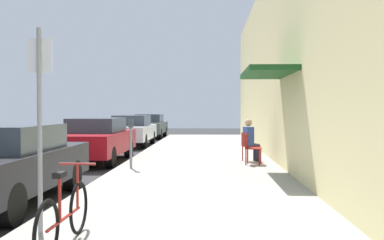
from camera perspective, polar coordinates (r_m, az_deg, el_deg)
The scene contains 13 objects.
ground_plane at distance 9.35m, azimuth -13.64°, elevation -9.05°, with size 60.00×60.00×0.00m, color #2D2D30.
sidewalk_slab at distance 10.96m, azimuth 0.81°, elevation -7.16°, with size 4.50×32.00×0.12m, color #9E9B93.
building_facade at distance 11.14m, azimuth 13.38°, elevation 9.09°, with size 1.40×32.00×6.39m.
parked_car_0 at distance 8.24m, azimuth -24.04°, elevation -5.37°, with size 1.80×4.40×1.41m.
parked_car_1 at distance 13.96m, azimuth -12.78°, elevation -2.55°, with size 1.80×4.40×1.42m.
parked_car_2 at distance 19.98m, azimuth -8.14°, elevation -1.36°, with size 1.80×4.40×1.44m.
parked_car_3 at distance 25.73m, azimuth -5.77°, elevation -0.76°, with size 1.80×4.40×1.43m.
parking_meter at distance 11.40m, azimuth -8.23°, elevation -2.66°, with size 0.12×0.10×1.32m.
street_sign at distance 5.68m, azimuth -19.84°, elevation 0.85°, with size 0.32×0.06×2.60m.
bicycle_0 at distance 5.14m, azimuth -16.79°, elevation -12.23°, with size 0.46×1.71×0.90m.
cafe_chair_0 at distance 12.26m, azimuth 7.91°, elevation -3.61°, with size 0.53×0.53×0.87m.
cafe_chair_1 at distance 12.98m, azimuth 7.61°, elevation -3.34°, with size 0.56×0.56×0.87m.
seated_patron_1 at distance 12.99m, azimuth 7.85°, elevation -2.49°, with size 0.51×0.47×1.29m.
Camera 1 is at (2.55, -8.84, 1.68)m, focal length 39.58 mm.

